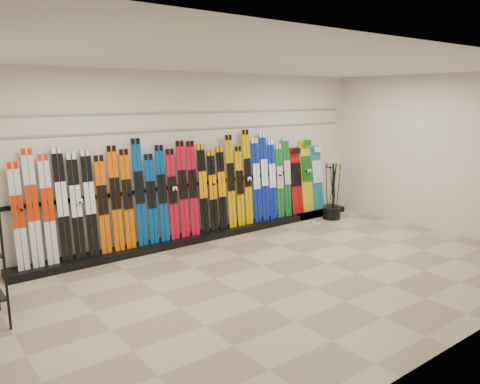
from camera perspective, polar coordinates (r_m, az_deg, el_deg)
floor at (r=6.95m, az=5.65°, el=-10.15°), size 8.00×8.00×0.00m
back_wall at (r=8.52m, az=-5.72°, el=4.28°), size 8.00×0.00×8.00m
right_wall at (r=9.72m, az=23.38°, el=4.28°), size 0.00×5.00×5.00m
ceiling at (r=6.49m, az=6.18°, el=15.34°), size 8.00×8.00×0.00m
ski_rack_base at (r=8.76m, az=-3.52°, el=-5.13°), size 8.00×0.40×0.12m
skis at (r=8.22m, az=-7.58°, el=0.05°), size 5.37×0.18×1.84m
snowboards at (r=10.23m, az=8.11°, el=1.70°), size 0.95×0.24×1.55m
pole_bin at (r=10.22m, az=11.10°, el=-2.54°), size 0.37×0.37×0.25m
ski_poles at (r=10.10m, az=11.27°, el=0.10°), size 0.18×0.31×1.18m
slatwall_rail_0 at (r=8.46m, az=-5.72°, el=7.63°), size 7.60×0.02×0.03m
slatwall_rail_1 at (r=8.45m, az=-5.76°, el=9.66°), size 7.60×0.02×0.03m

